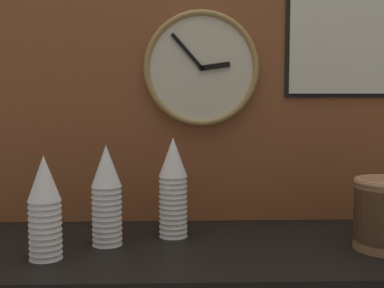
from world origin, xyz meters
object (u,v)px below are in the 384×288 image
wall_clock (201,68)px  cup_stack_left (45,207)px  cup_stack_center (173,187)px  cup_stack_center_left (107,195)px  menu_board (356,3)px

wall_clock → cup_stack_left: bearing=-138.8°
cup_stack_center → wall_clock: wall_clock is taller
cup_stack_left → wall_clock: bearing=41.2°
wall_clock → cup_stack_center: bearing=-118.5°
cup_stack_left → cup_stack_center_left: size_ratio=0.95×
cup_stack_left → cup_stack_center: bearing=30.9°
cup_stack_center → menu_board: menu_board is taller
cup_stack_left → wall_clock: wall_clock is taller
menu_board → cup_stack_center_left: bearing=-162.1°
cup_stack_left → cup_stack_center_left: cup_stack_center_left is taller
wall_clock → menu_board: bearing=1.1°
cup_stack_center_left → cup_stack_left: bearing=-138.9°
cup_stack_center → wall_clock: bearing=61.5°
wall_clock → menu_board: (47.97, 0.88, 20.26)cm
cup_stack_center → menu_board: size_ratio=0.48×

